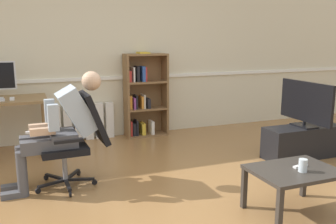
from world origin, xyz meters
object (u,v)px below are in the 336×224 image
Objects in this scene: bookshelf at (143,97)px; coffee_table at (294,175)px; office_chair at (78,136)px; tv_stand at (303,142)px; tv_screen at (306,103)px; person_seated at (61,127)px; drinking_glass at (303,165)px; computer_mouse at (12,99)px; spare_remote at (300,166)px; radiator at (84,122)px.

bookshelf reaches higher than coffee_table.
coffee_table is at bearing 48.74° from office_chair.
office_chair is 2.86m from tv_stand.
tv_screen reaches higher than tv_stand.
office_chair is 2.85m from tv_screen.
tv_stand is (3.00, -0.16, -0.44)m from person_seated.
tv_screen is at bearing 48.08° from drinking_glass.
computer_mouse is at bearing 67.91° from tv_screen.
tv_stand is 1.42× the size of coffee_table.
tv_stand is at bearing 85.32° from person_seated.
spare_remote is (-1.09, -1.19, 0.22)m from tv_stand.
bookshelf is at bearing 98.16° from drinking_glass.
tv_stand is (3.47, -1.37, -0.57)m from computer_mouse.
tv_stand is 0.51m from tv_screen.
computer_mouse is at bearing -151.85° from radiator.
office_chair is (0.63, -1.21, -0.25)m from computer_mouse.
drinking_glass is (-1.15, -1.28, 0.26)m from tv_stand.
tv_screen is (2.52, -1.88, 0.44)m from radiator.
computer_mouse is 0.13× the size of coffee_table.
office_chair is 0.93× the size of tv_stand.
person_seated reaches higher than radiator.
computer_mouse is at bearing 158.43° from tv_stand.
coffee_table is at bearing 105.53° from drinking_glass.
person_seated reaches higher than computer_mouse.
tv_stand is at bearing -36.80° from radiator.
spare_remote is at bearing -65.08° from radiator.
office_chair is at bearing 140.45° from coffee_table.
spare_remote is (1.91, -1.34, -0.22)m from person_seated.
drinking_glass is (1.68, -1.44, -0.06)m from office_chair.
office_chair is at bearing 139.34° from drinking_glass.
office_chair is 2.16m from coffee_table.
coffee_table is 0.11m from spare_remote.
computer_mouse is 0.08× the size of person_seated.
person_seated is at bearing 47.43° from spare_remote.
tv_screen is 5.90× the size of spare_remote.
office_chair is 8.76× the size of drinking_glass.
bookshelf is 11.71× the size of drinking_glass.
radiator is 8.14× the size of drinking_glass.
spare_remote is (0.50, -2.97, -0.20)m from bookshelf.
bookshelf reaches higher than office_chair.
spare_remote is at bearing 136.87° from tv_screen.
computer_mouse reaches higher than drinking_glass.
radiator is at bearing 174.11° from bookshelf.
person_seated is at bearing -90.00° from office_chair.
office_chair is 2.22m from drinking_glass.
tv_screen is 1.19× the size of coffee_table.
spare_remote is (1.42, -3.07, 0.14)m from radiator.
drinking_glass is at bearing 140.09° from spare_remote.
office_chair is 1.32× the size of coffee_table.
radiator is 3.38m from spare_remote.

